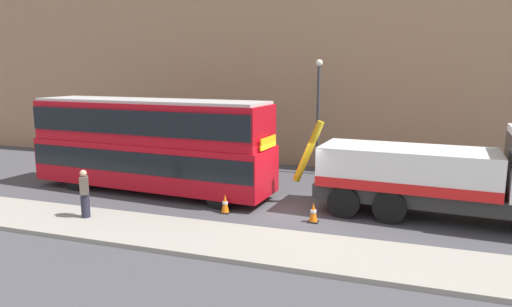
% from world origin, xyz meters
% --- Properties ---
extents(ground_plane, '(120.00, 120.00, 0.00)m').
position_xyz_m(ground_plane, '(0.00, 0.00, 0.00)').
color(ground_plane, '#424247').
extents(near_kerb, '(60.00, 2.80, 0.15)m').
position_xyz_m(near_kerb, '(0.00, -4.20, 0.07)').
color(near_kerb, gray).
rests_on(near_kerb, ground_plane).
extents(building_facade, '(60.00, 1.50, 16.00)m').
position_xyz_m(building_facade, '(0.00, 8.54, 8.07)').
color(building_facade, '#9E7A5B').
rests_on(building_facade, ground_plane).
extents(recovery_tow_truck, '(10.22, 3.29, 3.67)m').
position_xyz_m(recovery_tow_truck, '(5.93, 0.36, 1.76)').
color(recovery_tow_truck, '#2D2D2D').
rests_on(recovery_tow_truck, ground_plane).
extents(double_decker_bus, '(11.17, 3.35, 4.06)m').
position_xyz_m(double_decker_bus, '(-6.45, 0.39, 2.23)').
color(double_decker_bus, '#B70C19').
rests_on(double_decker_bus, ground_plane).
extents(pedestrian_onlooker, '(0.44, 0.48, 1.71)m').
position_xyz_m(pedestrian_onlooker, '(-6.48, -3.87, 0.99)').
color(pedestrian_onlooker, '#232333').
rests_on(pedestrian_onlooker, near_kerb).
extents(traffic_cone_near_bus, '(0.36, 0.36, 0.72)m').
position_xyz_m(traffic_cone_near_bus, '(-2.20, -1.38, 0.34)').
color(traffic_cone_near_bus, orange).
rests_on(traffic_cone_near_bus, ground_plane).
extents(traffic_cone_midway, '(0.36, 0.36, 0.72)m').
position_xyz_m(traffic_cone_midway, '(1.15, -1.35, 0.34)').
color(traffic_cone_midway, orange).
rests_on(traffic_cone_midway, ground_plane).
extents(street_lamp, '(0.36, 0.36, 5.83)m').
position_xyz_m(street_lamp, '(-0.30, 6.34, 3.47)').
color(street_lamp, '#38383D').
rests_on(street_lamp, ground_plane).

